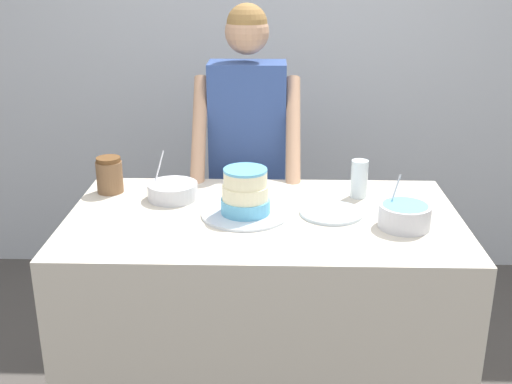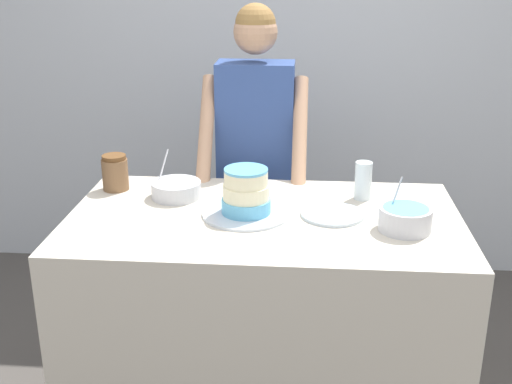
# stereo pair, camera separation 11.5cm
# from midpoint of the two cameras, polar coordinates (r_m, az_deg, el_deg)

# --- Properties ---
(wall_back) EXTENTS (10.00, 0.05, 2.60)m
(wall_back) POSITION_cam_midpoint_polar(r_m,az_deg,el_deg) (3.75, 3.21, 11.99)
(wall_back) COLOR silver
(wall_back) RESTS_ON ground_plane
(counter) EXTENTS (1.48, 0.84, 0.92)m
(counter) POSITION_cam_midpoint_polar(r_m,az_deg,el_deg) (2.63, 1.96, -11.40)
(counter) COLOR beige
(counter) RESTS_ON ground_plane
(person_baker) EXTENTS (0.48, 0.45, 1.65)m
(person_baker) POSITION_cam_midpoint_polar(r_m,az_deg,el_deg) (3.02, 1.03, 4.32)
(person_baker) COLOR #2D2D38
(person_baker) RESTS_ON ground_plane
(cake) EXTENTS (0.33, 0.33, 0.18)m
(cake) POSITION_cam_midpoint_polar(r_m,az_deg,el_deg) (2.40, 0.49, -0.35)
(cake) COLOR silver
(cake) RESTS_ON counter
(frosting_bowl_blue) EXTENTS (0.19, 0.19, 0.18)m
(frosting_bowl_blue) POSITION_cam_midpoint_polar(r_m,az_deg,el_deg) (2.35, 14.49, -2.26)
(frosting_bowl_blue) COLOR silver
(frosting_bowl_blue) RESTS_ON counter
(frosting_bowl_white) EXTENTS (0.20, 0.20, 0.18)m
(frosting_bowl_white) POSITION_cam_midpoint_polar(r_m,az_deg,el_deg) (2.60, -5.86, 0.29)
(frosting_bowl_white) COLOR silver
(frosting_bowl_white) RESTS_ON counter
(drinking_glass) EXTENTS (0.07, 0.07, 0.15)m
(drinking_glass) POSITION_cam_midpoint_polar(r_m,az_deg,el_deg) (2.61, 10.75, 0.99)
(drinking_glass) COLOR silver
(drinking_glass) RESTS_ON counter
(ceramic_plate) EXTENTS (0.24, 0.24, 0.01)m
(ceramic_plate) POSITION_cam_midpoint_polar(r_m,az_deg,el_deg) (2.44, 8.16, -1.98)
(ceramic_plate) COLOR silver
(ceramic_plate) RESTS_ON counter
(stoneware_jar) EXTENTS (0.11, 0.11, 0.15)m
(stoneware_jar) POSITION_cam_midpoint_polar(r_m,az_deg,el_deg) (2.72, -11.24, 1.69)
(stoneware_jar) COLOR brown
(stoneware_jar) RESTS_ON counter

